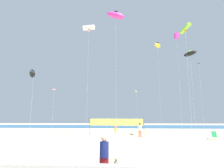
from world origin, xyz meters
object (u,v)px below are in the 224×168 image
(kite_black_inflatable, at_px, (190,54))
(kite_white_tube, at_px, (89,28))
(kite_yellow_diamond, at_px, (137,92))
(kite_yellow_inflatable, at_px, (158,46))
(beachgoer_white_shirt, at_px, (140,129))
(kite_pink_diamond, at_px, (54,90))
(kite_magenta_inflatable, at_px, (116,15))
(toddler_figure, at_px, (116,167))
(kite_lime_tube, at_px, (185,29))
(volleyball_net, at_px, (116,123))
(kite_black_diamond, at_px, (199,66))
(mother_figure, at_px, (104,154))
(beachgoer_coral_shirt, at_px, (115,127))
(beach_handbag, at_px, (208,139))
(kite_black_delta, at_px, (34,73))
(folding_beach_chair, at_px, (215,135))
(kite_magenta_box, at_px, (176,36))

(kite_black_inflatable, bearing_deg, kite_white_tube, -173.25)
(kite_yellow_diamond, height_order, kite_yellow_inflatable, kite_yellow_inflatable)
(beachgoer_white_shirt, xyz_separation_m, kite_yellow_inflatable, (4.11, 9.12, 14.01))
(kite_pink_diamond, xyz_separation_m, kite_magenta_inflatable, (9.81, -4.58, 9.46))
(toddler_figure, height_order, kite_lime_tube, kite_lime_tube)
(beachgoer_white_shirt, height_order, volleyball_net, volleyball_net)
(kite_black_diamond, bearing_deg, mother_figure, -119.16)
(kite_black_inflatable, xyz_separation_m, kite_magenta_inflatable, (-10.68, -3.55, 4.48))
(volleyball_net, height_order, kite_black_diamond, kite_black_diamond)
(toddler_figure, distance_m, kite_magenta_inflatable, 22.46)
(beachgoer_coral_shirt, bearing_deg, toddler_figure, -145.26)
(mother_figure, xyz_separation_m, beach_handbag, (9.59, 13.61, -0.76))
(beach_handbag, bearing_deg, kite_pink_diamond, 160.47)
(kite_yellow_inflatable, bearing_deg, toddler_figure, -103.85)
(beach_handbag, height_order, kite_yellow_inflatable, kite_yellow_inflatable)
(kite_lime_tube, height_order, kite_black_diamond, kite_lime_tube)
(beachgoer_white_shirt, bearing_deg, volleyball_net, 107.69)
(kite_black_delta, xyz_separation_m, kite_black_diamond, (25.71, 3.55, 1.58))
(kite_black_inflatable, height_order, kite_yellow_diamond, kite_black_inflatable)
(kite_black_delta, bearing_deg, kite_white_tube, -10.04)
(mother_figure, relative_size, kite_black_diamond, 0.15)
(kite_black_delta, height_order, kite_yellow_inflatable, kite_yellow_inflatable)
(volleyball_net, bearing_deg, beachgoer_white_shirt, -36.70)
(beach_handbag, relative_size, kite_magenta_inflatable, 0.02)
(beach_handbag, bearing_deg, kite_magenta_inflatable, 166.28)
(kite_lime_tube, bearing_deg, mother_figure, -119.02)
(toddler_figure, height_order, volleyball_net, volleyball_net)
(volleyball_net, height_order, kite_black_delta, kite_black_delta)
(kite_black_inflatable, xyz_separation_m, kite_yellow_inflatable, (-3.71, 5.34, 3.40))
(kite_magenta_inflatable, bearing_deg, kite_black_diamond, 27.71)
(kite_white_tube, distance_m, kite_yellow_inflatable, 13.10)
(beach_handbag, height_order, kite_white_tube, kite_white_tube)
(kite_magenta_inflatable, bearing_deg, kite_black_inflatable, 18.36)
(beachgoer_coral_shirt, xyz_separation_m, kite_white_tube, (-3.47, -6.66, 14.37))
(kite_yellow_diamond, bearing_deg, kite_yellow_inflatable, -22.57)
(beachgoer_coral_shirt, bearing_deg, volleyball_net, -144.30)
(mother_figure, height_order, beachgoer_white_shirt, beachgoer_white_shirt)
(folding_beach_chair, xyz_separation_m, kite_lime_tube, (-1.72, 1.77, 13.00))
(beach_handbag, distance_m, kite_black_diamond, 14.29)
(kite_yellow_inflatable, bearing_deg, kite_pink_diamond, -165.59)
(beachgoer_coral_shirt, height_order, kite_yellow_inflatable, kite_yellow_inflatable)
(kite_black_inflatable, bearing_deg, volleyball_net, -171.74)
(kite_black_inflatable, xyz_separation_m, kite_black_diamond, (2.40, 3.33, -1.04))
(beachgoer_white_shirt, xyz_separation_m, kite_white_tube, (-6.90, 2.03, 14.27))
(volleyball_net, xyz_separation_m, kite_magenta_inflatable, (0.10, -1.98, 14.38))
(toddler_figure, distance_m, kite_black_inflatable, 24.68)
(toddler_figure, distance_m, kite_black_delta, 25.12)
(volleyball_net, bearing_deg, beach_handbag, -23.74)
(beachgoer_coral_shirt, relative_size, kite_yellow_inflatable, 0.10)
(kite_magenta_box, bearing_deg, kite_yellow_inflatable, 121.52)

